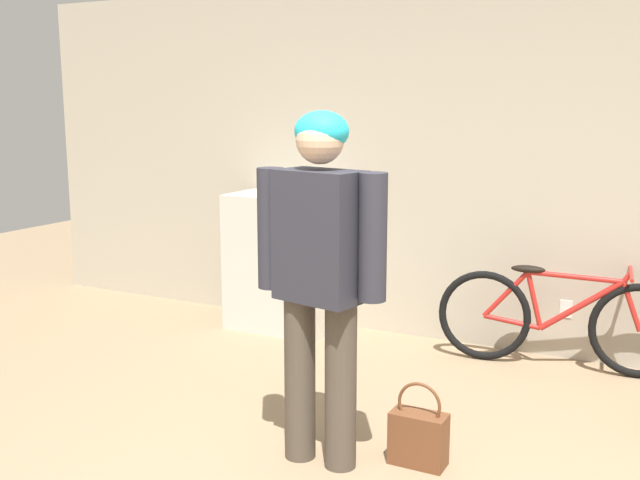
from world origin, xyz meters
The scene contains 6 objects.
wall_back centered at (0.00, 2.84, 1.30)m, with size 8.00×0.07×2.60m.
side_shelf centered at (-1.52, 2.54, 0.52)m, with size 0.80×0.50×1.05m.
person centered at (-0.26, 0.71, 1.01)m, with size 0.66×0.31×1.71m.
bicycle centered at (0.54, 2.58, 0.33)m, with size 1.59×0.46×0.69m.
banana centered at (-1.60, 2.61, 1.07)m, with size 0.35×0.10×0.04m.
handbag centered at (0.18, 0.90, 0.14)m, with size 0.27×0.14×0.42m.
Camera 1 is at (1.31, -2.33, 1.75)m, focal length 42.00 mm.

